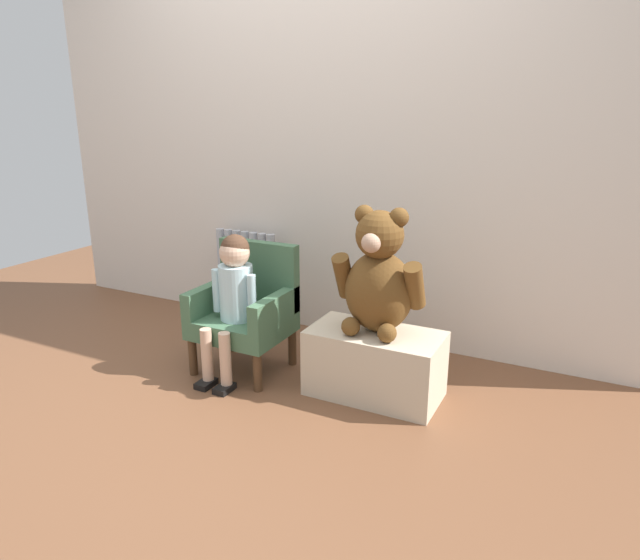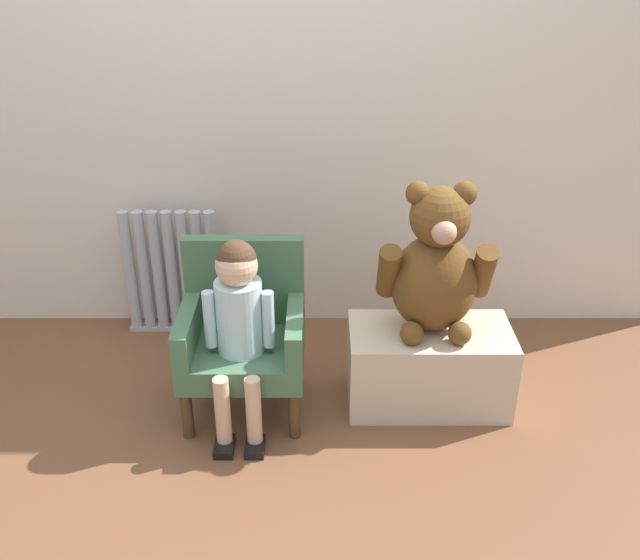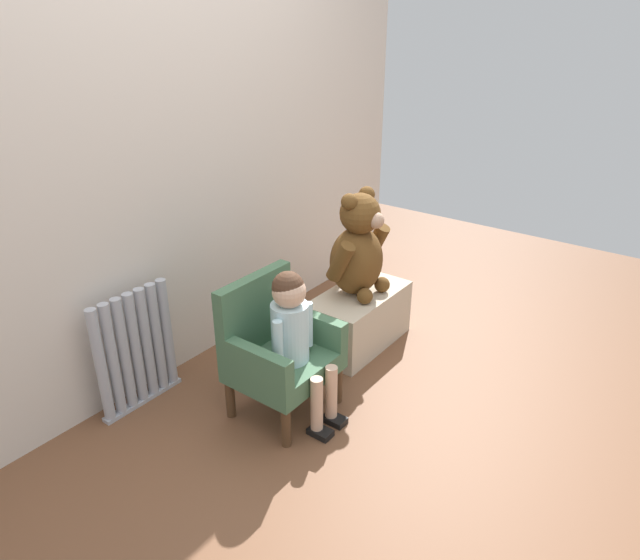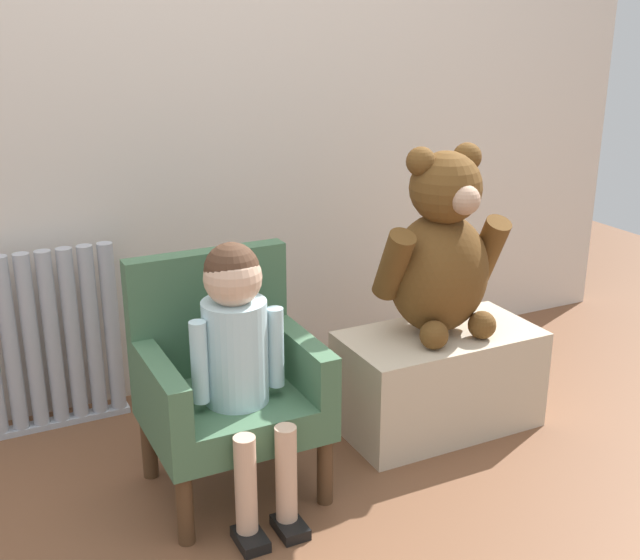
% 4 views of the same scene
% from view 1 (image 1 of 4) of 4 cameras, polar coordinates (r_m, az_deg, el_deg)
% --- Properties ---
extents(ground_plane, '(6.00, 6.00, 0.00)m').
position_cam_1_polar(ground_plane, '(2.70, -12.28, -12.82)').
color(ground_plane, brown).
extents(back_wall, '(3.80, 0.05, 2.40)m').
position_cam_1_polar(back_wall, '(3.35, -0.34, 14.86)').
color(back_wall, beige).
rests_on(back_wall, ground_plane).
extents(radiator, '(0.43, 0.05, 0.59)m').
position_cam_1_polar(radiator, '(3.61, -7.37, 0.24)').
color(radiator, '#A8ADB7').
rests_on(radiator, ground_plane).
extents(child_armchair, '(0.46, 0.40, 0.65)m').
position_cam_1_polar(child_armchair, '(2.97, -7.32, -2.83)').
color(child_armchair, '#43694A').
rests_on(child_armchair, ground_plane).
extents(child_figure, '(0.25, 0.35, 0.73)m').
position_cam_1_polar(child_figure, '(2.84, -8.67, -0.60)').
color(child_figure, silver).
rests_on(child_figure, ground_plane).
extents(low_bench, '(0.62, 0.33, 0.32)m').
position_cam_1_polar(low_bench, '(2.73, 5.49, -8.32)').
color(low_bench, beige).
rests_on(low_bench, ground_plane).
extents(large_teddy_bear, '(0.42, 0.30, 0.58)m').
position_cam_1_polar(large_teddy_bear, '(2.60, 5.90, 0.20)').
color(large_teddy_bear, brown).
rests_on(large_teddy_bear, low_bench).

